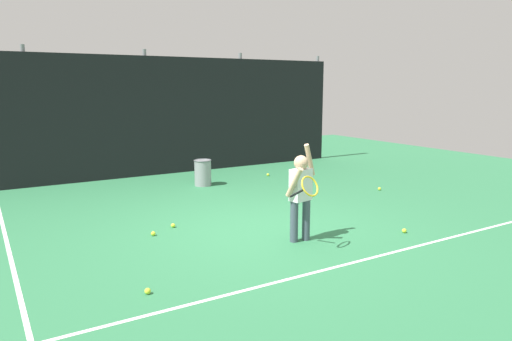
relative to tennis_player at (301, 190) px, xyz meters
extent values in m
plane|color=#2D7247|center=(-0.20, 0.84, -0.73)|extent=(20.00, 20.00, 0.00)
cube|color=white|center=(-0.20, -0.99, -0.72)|extent=(9.00, 0.05, 0.00)
cube|color=white|center=(-3.51, 1.84, -0.72)|extent=(0.05, 9.00, 0.00)
cube|color=black|center=(-0.20, 5.82, 0.68)|extent=(10.49, 0.08, 2.81)
cylinder|color=slate|center=(-2.75, 5.88, 0.76)|extent=(0.09, 0.09, 2.96)
cylinder|color=slate|center=(-0.20, 5.88, 0.76)|extent=(0.09, 0.09, 2.96)
cylinder|color=slate|center=(2.34, 5.88, 0.76)|extent=(0.09, 0.09, 2.96)
cylinder|color=slate|center=(4.89, 5.88, 0.76)|extent=(0.09, 0.09, 2.96)
cylinder|color=#3F4C59|center=(-0.09, 0.03, -0.44)|extent=(0.11, 0.11, 0.58)
cylinder|color=#3F4C59|center=(0.10, 0.01, -0.44)|extent=(0.11, 0.11, 0.58)
cube|color=white|center=(0.01, 0.02, 0.07)|extent=(0.33, 0.22, 0.44)
sphere|color=tan|center=(0.01, 0.02, 0.38)|extent=(0.20, 0.20, 0.20)
cylinder|color=tan|center=(0.19, 0.08, 0.39)|extent=(0.22, 0.11, 0.46)
cylinder|color=tan|center=(-0.17, -0.08, 0.14)|extent=(0.12, 0.30, 0.43)
cylinder|color=black|center=(-0.22, -0.21, 0.03)|extent=(0.07, 0.24, 0.15)
torus|color=yellow|center=(-0.18, -0.43, 0.16)|extent=(0.31, 0.21, 0.26)
cylinder|color=gray|center=(0.40, 4.08, -0.45)|extent=(0.36, 0.36, 0.55)
torus|color=#595B60|center=(0.40, 4.08, -0.18)|extent=(0.38, 0.38, 0.02)
sphere|color=#CCE033|center=(-2.36, -0.54, -0.69)|extent=(0.07, 0.07, 0.07)
sphere|color=#CCE033|center=(1.53, -0.49, -0.69)|extent=(0.07, 0.07, 0.07)
sphere|color=#CCE033|center=(1.18, 1.71, -0.69)|extent=(0.07, 0.07, 0.07)
sphere|color=#CCE033|center=(3.32, 1.75, -0.69)|extent=(0.07, 0.07, 0.07)
sphere|color=#CCE033|center=(-1.67, 1.29, -0.69)|extent=(0.07, 0.07, 0.07)
sphere|color=#CCE033|center=(2.18, 4.25, -0.69)|extent=(0.07, 0.07, 0.07)
sphere|color=#CCE033|center=(-1.28, 1.52, -0.69)|extent=(0.07, 0.07, 0.07)
camera|label=1|loc=(-3.75, -5.03, 1.41)|focal=32.91mm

